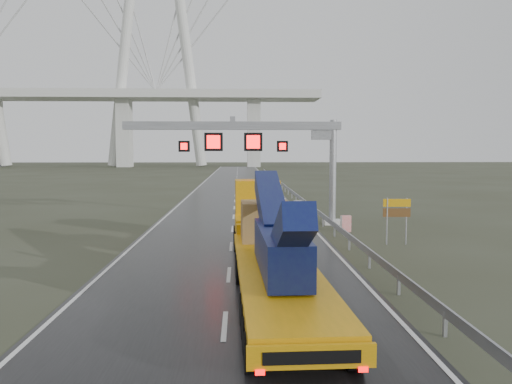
{
  "coord_description": "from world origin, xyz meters",
  "views": [
    {
      "loc": [
        0.44,
        -16.19,
        5.13
      ],
      "look_at": [
        1.22,
        6.83,
        3.2
      ],
      "focal_mm": 35.0,
      "sensor_mm": 36.0,
      "label": 1
    }
  ],
  "objects_px": {
    "heavy_haul_truck": "(268,234)",
    "exit_sign_pair": "(397,212)",
    "striped_barrier": "(346,224)",
    "sign_gantry": "(263,143)"
  },
  "relations": [
    {
      "from": "heavy_haul_truck",
      "to": "exit_sign_pair",
      "type": "distance_m",
      "value": 9.49
    },
    {
      "from": "exit_sign_pair",
      "to": "striped_barrier",
      "type": "height_order",
      "value": "exit_sign_pair"
    },
    {
      "from": "heavy_haul_truck",
      "to": "striped_barrier",
      "type": "xyz_separation_m",
      "value": [
        5.53,
        10.29,
        -1.13
      ]
    },
    {
      "from": "sign_gantry",
      "to": "exit_sign_pair",
      "type": "bearing_deg",
      "value": -47.63
    },
    {
      "from": "sign_gantry",
      "to": "exit_sign_pair",
      "type": "height_order",
      "value": "sign_gantry"
    },
    {
      "from": "heavy_haul_truck",
      "to": "exit_sign_pair",
      "type": "bearing_deg",
      "value": 37.17
    },
    {
      "from": "sign_gantry",
      "to": "heavy_haul_truck",
      "type": "distance_m",
      "value": 14.1
    },
    {
      "from": "heavy_haul_truck",
      "to": "striped_barrier",
      "type": "relative_size",
      "value": 17.67
    },
    {
      "from": "sign_gantry",
      "to": "exit_sign_pair",
      "type": "xyz_separation_m",
      "value": [
        6.9,
        -7.56,
        -3.83
      ]
    },
    {
      "from": "heavy_haul_truck",
      "to": "exit_sign_pair",
      "type": "relative_size",
      "value": 7.13
    }
  ]
}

